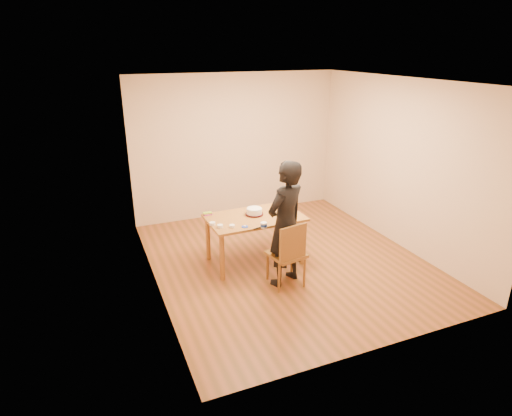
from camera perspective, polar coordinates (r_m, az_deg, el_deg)
name	(u,v)px	position (r m, az deg, el deg)	size (l,w,h in m)	color
room_shell	(279,172)	(6.52, 3.11, 4.87)	(4.00, 4.50, 2.70)	brown
dining_table	(255,217)	(6.40, -0.17, -1.27)	(1.42, 0.84, 0.04)	brown
dining_chair	(286,254)	(5.94, 4.03, -6.18)	(0.45, 0.45, 0.04)	brown
cake_plate	(254,214)	(6.46, -0.23, -0.82)	(0.27, 0.27, 0.02)	red
cake	(254,211)	(6.44, -0.24, -0.42)	(0.23, 0.23, 0.07)	white
frosting_dome	(254,208)	(6.42, -0.24, 0.00)	(0.23, 0.23, 0.03)	white
frosting_tub	(264,225)	(5.99, 1.04, -2.30)	(0.09, 0.09, 0.08)	white
frosting_lid	(245,227)	(6.03, -1.50, -2.50)	(0.10, 0.10, 0.01)	#1A35AE
frosting_dollop	(245,226)	(6.03, -1.50, -2.39)	(0.04, 0.04, 0.02)	white
ramekin_green	(232,226)	(6.02, -3.20, -2.41)	(0.08, 0.08, 0.04)	white
ramekin_yellow	(212,224)	(6.12, -5.83, -2.08)	(0.08, 0.08, 0.04)	white
ramekin_multi	(220,226)	(6.03, -4.81, -2.42)	(0.08, 0.08, 0.04)	white
candy_box_pink	(208,214)	(6.49, -6.44, -0.83)	(0.13, 0.06, 0.02)	#C12D70
candy_box_green	(207,213)	(6.49, -6.50, -0.66)	(0.13, 0.07, 0.02)	green
spatula	(259,228)	(6.00, 0.39, -2.64)	(0.18, 0.02, 0.01)	black
person	(285,224)	(5.79, 3.94, -2.16)	(0.65, 0.42, 1.77)	black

